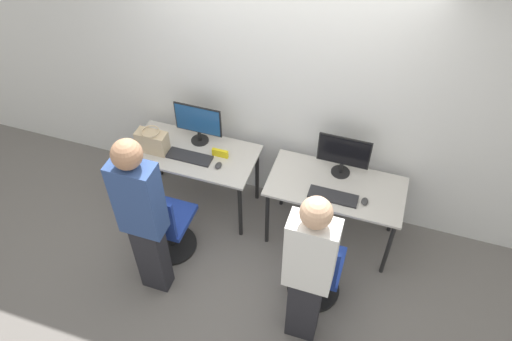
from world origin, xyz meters
TOP-DOWN VIEW (x-y plane):
  - ground_plane at (0.00, 0.00)m, footprint 20.00×20.00m
  - wall_back at (0.00, 0.74)m, footprint 12.00×0.05m
  - desk_left at (-0.71, 0.31)m, footprint 1.24×0.62m
  - monitor_left at (-0.71, 0.49)m, footprint 0.48×0.18m
  - keyboard_left at (-0.71, 0.23)m, footprint 0.44×0.15m
  - mouse_left at (-0.40, 0.20)m, footprint 0.06×0.09m
  - office_chair_left at (-0.73, -0.36)m, footprint 0.48×0.48m
  - person_left at (-0.67, -0.72)m, footprint 0.36×0.23m
  - desk_right at (0.71, 0.31)m, footprint 1.24×0.62m
  - monitor_right at (0.71, 0.49)m, footprint 0.48×0.18m
  - keyboard_right at (0.71, 0.16)m, footprint 0.44×0.15m
  - mouse_right at (0.98, 0.19)m, footprint 0.06×0.09m
  - office_chair_right at (0.71, -0.40)m, footprint 0.48×0.48m
  - person_right at (0.70, -0.77)m, footprint 0.36×0.22m
  - handbag at (-1.08, 0.22)m, footprint 0.30×0.18m
  - placard_left at (-0.43, 0.34)m, footprint 0.16×0.03m

SIDE VIEW (x-z plane):
  - ground_plane at x=0.00m, z-range 0.00..0.00m
  - office_chair_left at x=-0.73m, z-range -0.08..0.82m
  - office_chair_right at x=0.71m, z-range -0.08..0.82m
  - desk_left at x=-0.71m, z-range 0.28..1.02m
  - desk_right at x=0.71m, z-range 0.28..1.02m
  - keyboard_left at x=-0.71m, z-range 0.73..0.75m
  - keyboard_right at x=0.71m, z-range 0.73..0.75m
  - mouse_left at x=-0.40m, z-range 0.73..0.77m
  - mouse_right at x=0.98m, z-range 0.73..0.77m
  - placard_left at x=-0.43m, z-range 0.73..0.81m
  - handbag at x=-1.08m, z-range 0.73..0.97m
  - person_right at x=0.70m, z-range 0.08..1.77m
  - monitor_left at x=-0.71m, z-range 0.76..1.18m
  - monitor_right at x=0.71m, z-range 0.76..1.18m
  - person_left at x=-0.67m, z-range 0.09..1.85m
  - wall_back at x=0.00m, z-range 0.00..2.80m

